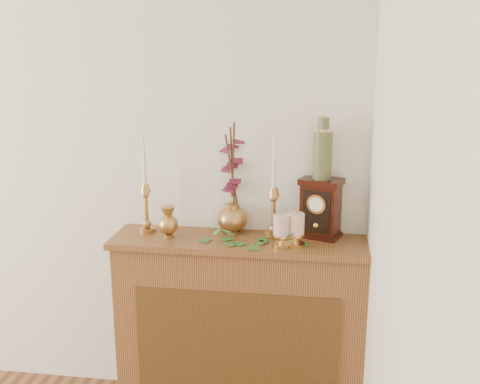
% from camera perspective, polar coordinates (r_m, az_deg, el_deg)
% --- Properties ---
extents(console_shelf, '(1.24, 0.34, 0.93)m').
position_cam_1_polar(console_shelf, '(2.88, 0.04, -14.07)').
color(console_shelf, brown).
rests_on(console_shelf, ground).
extents(candlestick_left, '(0.08, 0.08, 0.50)m').
position_cam_1_polar(candlestick_left, '(2.78, -9.54, -0.80)').
color(candlestick_left, tan).
rests_on(candlestick_left, console_shelf).
extents(candlestick_center, '(0.08, 0.08, 0.50)m').
position_cam_1_polar(candlestick_center, '(2.67, 3.42, -1.22)').
color(candlestick_center, tan).
rests_on(candlestick_center, console_shelf).
extents(bud_vase, '(0.10, 0.10, 0.15)m').
position_cam_1_polar(bud_vase, '(2.70, -7.30, -3.08)').
color(bud_vase, tan).
rests_on(bud_vase, console_shelf).
extents(ginger_jar, '(0.23, 0.24, 0.55)m').
position_cam_1_polar(ginger_jar, '(2.74, -0.77, 1.04)').
color(ginger_jar, tan).
rests_on(ginger_jar, console_shelf).
extents(pillar_candle_left, '(0.09, 0.09, 0.17)m').
position_cam_1_polar(pillar_candle_left, '(2.57, 5.70, -3.66)').
color(pillar_candle_left, gold).
rests_on(pillar_candle_left, console_shelf).
extents(pillar_candle_right, '(0.08, 0.08, 0.16)m').
position_cam_1_polar(pillar_candle_right, '(2.56, 4.22, -3.77)').
color(pillar_candle_right, gold).
rests_on(pillar_candle_right, console_shelf).
extents(ivy_garland, '(0.45, 0.22, 0.09)m').
position_cam_1_polar(ivy_garland, '(2.57, 2.95, -5.30)').
color(ivy_garland, '#2F6125').
rests_on(ivy_garland, console_shelf).
extents(mantel_clock, '(0.23, 0.19, 0.29)m').
position_cam_1_polar(mantel_clock, '(2.70, 8.17, -1.68)').
color(mantel_clock, black).
rests_on(mantel_clock, console_shelf).
extents(ceramic_vase, '(0.09, 0.09, 0.29)m').
position_cam_1_polar(ceramic_vase, '(2.64, 8.40, 4.08)').
color(ceramic_vase, '#1B3729').
rests_on(ceramic_vase, mantel_clock).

